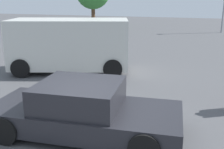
% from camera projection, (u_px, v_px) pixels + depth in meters
% --- Properties ---
extents(ground_plane, '(80.00, 80.00, 0.00)m').
position_uv_depth(ground_plane, '(90.00, 136.00, 6.23)').
color(ground_plane, '#515154').
extents(sedan_foreground, '(4.58, 2.30, 1.24)m').
position_uv_depth(sedan_foreground, '(83.00, 111.00, 6.26)').
color(sedan_foreground, '#232328').
rests_on(sedan_foreground, ground_plane).
extents(van_white, '(5.27, 3.46, 2.23)m').
position_uv_depth(van_white, '(70.00, 44.00, 11.42)').
color(van_white, silver).
rests_on(van_white, ground_plane).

